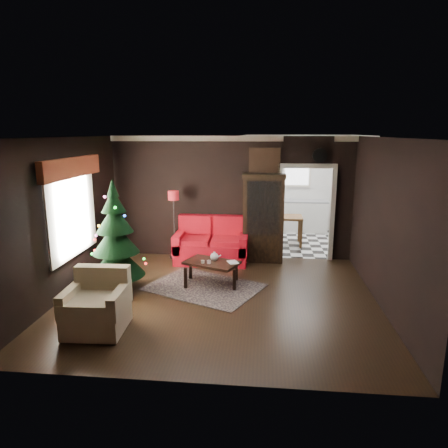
# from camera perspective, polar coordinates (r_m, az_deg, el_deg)

# --- Properties ---
(floor) EXTENTS (5.50, 5.50, 0.00)m
(floor) POSITION_cam_1_polar(r_m,az_deg,el_deg) (7.31, -0.72, -10.40)
(floor) COLOR black
(floor) RESTS_ON ground
(ceiling) EXTENTS (5.50, 5.50, 0.00)m
(ceiling) POSITION_cam_1_polar(r_m,az_deg,el_deg) (6.72, -0.78, 12.10)
(ceiling) COLOR white
(ceiling) RESTS_ON ground
(wall_back) EXTENTS (5.50, 0.00, 5.50)m
(wall_back) POSITION_cam_1_polar(r_m,az_deg,el_deg) (9.33, 0.98, 3.68)
(wall_back) COLOR black
(wall_back) RESTS_ON ground
(wall_front) EXTENTS (5.50, 0.00, 5.50)m
(wall_front) POSITION_cam_1_polar(r_m,az_deg,el_deg) (4.50, -4.36, -6.50)
(wall_front) COLOR black
(wall_front) RESTS_ON ground
(wall_left) EXTENTS (0.00, 5.50, 5.50)m
(wall_left) POSITION_cam_1_polar(r_m,az_deg,el_deg) (7.69, -21.57, 0.79)
(wall_left) COLOR black
(wall_left) RESTS_ON ground
(wall_right) EXTENTS (0.00, 5.50, 5.50)m
(wall_right) POSITION_cam_1_polar(r_m,az_deg,el_deg) (7.12, 21.81, -0.14)
(wall_right) COLOR black
(wall_right) RESTS_ON ground
(doorway) EXTENTS (1.10, 0.10, 2.10)m
(doorway) POSITION_cam_1_polar(r_m,az_deg,el_deg) (9.41, 11.36, 1.33)
(doorway) COLOR beige
(doorway) RESTS_ON ground
(left_window) EXTENTS (0.05, 1.60, 1.40)m
(left_window) POSITION_cam_1_polar(r_m,az_deg,el_deg) (7.84, -20.68, 1.45)
(left_window) COLOR white
(left_window) RESTS_ON wall_left
(valance) EXTENTS (0.12, 2.10, 0.35)m
(valance) POSITION_cam_1_polar(r_m,az_deg,el_deg) (7.69, -20.63, 7.43)
(valance) COLOR maroon
(valance) RESTS_ON wall_left
(kitchen_floor) EXTENTS (3.00, 3.00, 0.00)m
(kitchen_floor) POSITION_cam_1_polar(r_m,az_deg,el_deg) (11.10, 10.40, -2.43)
(kitchen_floor) COLOR white
(kitchen_floor) RESTS_ON ground
(kitchen_window) EXTENTS (0.70, 0.06, 0.70)m
(kitchen_window) POSITION_cam_1_polar(r_m,az_deg,el_deg) (12.22, 10.19, 7.08)
(kitchen_window) COLOR white
(kitchen_window) RESTS_ON ground
(rug) EXTENTS (2.45, 2.18, 0.01)m
(rug) POSITION_cam_1_polar(r_m,az_deg,el_deg) (7.80, -2.81, -8.84)
(rug) COLOR #2A1C24
(rug) RESTS_ON ground
(loveseat) EXTENTS (1.70, 0.90, 1.00)m
(loveseat) POSITION_cam_1_polar(r_m,az_deg,el_deg) (9.12, -1.78, -2.32)
(loveseat) COLOR #890707
(loveseat) RESTS_ON ground
(curio_cabinet) EXTENTS (0.90, 0.45, 1.90)m
(curio_cabinet) POSITION_cam_1_polar(r_m,az_deg,el_deg) (9.15, 5.54, 0.57)
(curio_cabinet) COLOR black
(curio_cabinet) RESTS_ON ground
(floor_lamp) EXTENTS (0.35, 0.35, 1.55)m
(floor_lamp) POSITION_cam_1_polar(r_m,az_deg,el_deg) (9.24, -7.02, -0.11)
(floor_lamp) COLOR black
(floor_lamp) RESTS_ON ground
(christmas_tree) EXTENTS (1.33, 1.33, 1.93)m
(christmas_tree) POSITION_cam_1_polar(r_m,az_deg,el_deg) (7.60, -15.03, -1.59)
(christmas_tree) COLOR black
(christmas_tree) RESTS_ON ground
(armchair) EXTENTS (0.91, 0.91, 0.89)m
(armchair) POSITION_cam_1_polar(r_m,az_deg,el_deg) (6.32, -17.60, -10.39)
(armchair) COLOR #D5B086
(armchair) RESTS_ON ground
(coffee_table) EXTENTS (1.15, 0.93, 0.45)m
(coffee_table) POSITION_cam_1_polar(r_m,az_deg,el_deg) (7.86, -1.74, -6.86)
(coffee_table) COLOR black
(coffee_table) RESTS_ON rug
(teapot) EXTENTS (0.23, 0.23, 0.17)m
(teapot) POSITION_cam_1_polar(r_m,az_deg,el_deg) (7.82, -1.37, -4.58)
(teapot) COLOR silver
(teapot) RESTS_ON coffee_table
(cup_a) EXTENTS (0.09, 0.09, 0.06)m
(cup_a) POSITION_cam_1_polar(r_m,az_deg,el_deg) (7.67, -2.14, -5.35)
(cup_a) COLOR white
(cup_a) RESTS_ON coffee_table
(cup_b) EXTENTS (0.07, 0.07, 0.06)m
(cup_b) POSITION_cam_1_polar(r_m,az_deg,el_deg) (7.70, -3.00, -5.32)
(cup_b) COLOR white
(cup_b) RESTS_ON coffee_table
(book) EXTENTS (0.17, 0.09, 0.24)m
(book) POSITION_cam_1_polar(r_m,az_deg,el_deg) (7.65, 0.63, -4.69)
(book) COLOR #9D7856
(book) RESTS_ON coffee_table
(wall_clock) EXTENTS (0.32, 0.32, 0.06)m
(wall_clock) POSITION_cam_1_polar(r_m,az_deg,el_deg) (9.22, 13.32, 9.36)
(wall_clock) COLOR white
(wall_clock) RESTS_ON wall_back
(painting) EXTENTS (0.62, 0.05, 0.52)m
(painting) POSITION_cam_1_polar(r_m,az_deg,el_deg) (9.15, 5.72, 8.80)
(painting) COLOR #BC7E49
(painting) RESTS_ON wall_back
(kitchen_counter) EXTENTS (1.80, 0.60, 0.90)m
(kitchen_counter) POSITION_cam_1_polar(r_m,az_deg,el_deg) (12.16, 10.05, 1.09)
(kitchen_counter) COLOR white
(kitchen_counter) RESTS_ON ground
(kitchen_table) EXTENTS (0.70, 0.70, 0.75)m
(kitchen_table) POSITION_cam_1_polar(r_m,az_deg,el_deg) (10.70, 9.00, -0.89)
(kitchen_table) COLOR brown
(kitchen_table) RESTS_ON ground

